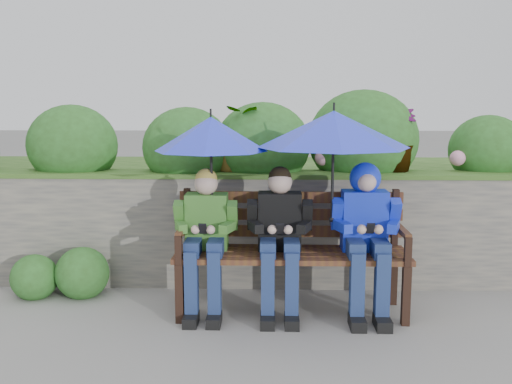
{
  "coord_description": "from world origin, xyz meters",
  "views": [
    {
      "loc": [
        0.13,
        -4.34,
        1.65
      ],
      "look_at": [
        0.0,
        0.1,
        0.95
      ],
      "focal_mm": 40.0,
      "sensor_mm": 36.0,
      "label": 1
    }
  ],
  "objects_px": {
    "umbrella_right": "(334,129)",
    "boy_left": "(206,233)",
    "boy_middle": "(280,232)",
    "park_bench": "(291,243)",
    "boy_right": "(366,226)",
    "umbrella_left": "(211,134)"
  },
  "relations": [
    {
      "from": "boy_left",
      "to": "boy_middle",
      "type": "relative_size",
      "value": 0.98
    },
    {
      "from": "boy_middle",
      "to": "umbrella_right",
      "type": "relative_size",
      "value": 0.99
    },
    {
      "from": "boy_left",
      "to": "boy_middle",
      "type": "bearing_deg",
      "value": -0.19
    },
    {
      "from": "boy_left",
      "to": "umbrella_right",
      "type": "relative_size",
      "value": 0.98
    },
    {
      "from": "boy_middle",
      "to": "umbrella_left",
      "type": "bearing_deg",
      "value": 174.22
    },
    {
      "from": "boy_left",
      "to": "boy_middle",
      "type": "xyz_separation_m",
      "value": [
        0.58,
        -0.0,
        0.01
      ]
    },
    {
      "from": "boy_left",
      "to": "umbrella_left",
      "type": "relative_size",
      "value": 1.28
    },
    {
      "from": "park_bench",
      "to": "boy_middle",
      "type": "height_order",
      "value": "boy_middle"
    },
    {
      "from": "boy_right",
      "to": "umbrella_left",
      "type": "height_order",
      "value": "umbrella_left"
    },
    {
      "from": "boy_left",
      "to": "umbrella_right",
      "type": "bearing_deg",
      "value": 1.41
    },
    {
      "from": "park_bench",
      "to": "umbrella_right",
      "type": "distance_m",
      "value": 0.96
    },
    {
      "from": "boy_middle",
      "to": "park_bench",
      "type": "bearing_deg",
      "value": 43.22
    },
    {
      "from": "boy_left",
      "to": "umbrella_right",
      "type": "height_order",
      "value": "umbrella_right"
    },
    {
      "from": "umbrella_left",
      "to": "umbrella_right",
      "type": "height_order",
      "value": "umbrella_right"
    },
    {
      "from": "umbrella_right",
      "to": "boy_left",
      "type": "bearing_deg",
      "value": -178.59
    },
    {
      "from": "boy_left",
      "to": "boy_middle",
      "type": "distance_m",
      "value": 0.58
    },
    {
      "from": "umbrella_left",
      "to": "umbrella_right",
      "type": "xyz_separation_m",
      "value": [
        0.93,
        -0.03,
        0.04
      ]
    },
    {
      "from": "park_bench",
      "to": "boy_right",
      "type": "height_order",
      "value": "boy_right"
    },
    {
      "from": "boy_middle",
      "to": "boy_right",
      "type": "relative_size",
      "value": 0.97
    },
    {
      "from": "boy_middle",
      "to": "umbrella_right",
      "type": "bearing_deg",
      "value": 3.7
    },
    {
      "from": "boy_left",
      "to": "umbrella_left",
      "type": "bearing_deg",
      "value": 48.53
    },
    {
      "from": "umbrella_right",
      "to": "umbrella_left",
      "type": "bearing_deg",
      "value": 178.3
    }
  ]
}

